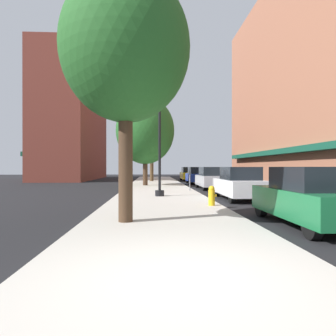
{
  "coord_description": "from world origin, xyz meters",
  "views": [
    {
      "loc": [
        -0.41,
        -4.24,
        1.65
      ],
      "look_at": [
        0.75,
        17.85,
        1.58
      ],
      "focal_mm": 32.14,
      "sensor_mm": 36.0,
      "label": 1
    }
  ],
  "objects_px": {
    "tree_near": "(152,134)",
    "tree_mid": "(145,131)",
    "car_blue": "(197,176)",
    "parking_meter_near": "(190,178)",
    "car_white": "(239,184)",
    "car_green": "(310,197)",
    "fire_hydrant": "(212,195)",
    "car_silver": "(211,178)",
    "car_yellow": "(189,174)",
    "tree_far": "(126,49)",
    "lamppost": "(160,138)"
  },
  "relations": [
    {
      "from": "tree_mid",
      "to": "car_silver",
      "type": "bearing_deg",
      "value": -31.47
    },
    {
      "from": "lamppost",
      "to": "car_yellow",
      "type": "distance_m",
      "value": 20.75
    },
    {
      "from": "car_white",
      "to": "car_yellow",
      "type": "relative_size",
      "value": 1.0
    },
    {
      "from": "tree_mid",
      "to": "car_white",
      "type": "distance_m",
      "value": 12.13
    },
    {
      "from": "lamppost",
      "to": "fire_hydrant",
      "type": "distance_m",
      "value": 5.22
    },
    {
      "from": "fire_hydrant",
      "to": "car_white",
      "type": "xyz_separation_m",
      "value": [
        2.04,
        3.17,
        0.29
      ]
    },
    {
      "from": "car_silver",
      "to": "car_yellow",
      "type": "distance_m",
      "value": 13.78
    },
    {
      "from": "fire_hydrant",
      "to": "parking_meter_near",
      "type": "xyz_separation_m",
      "value": [
        0.09,
        7.68,
        0.43
      ]
    },
    {
      "from": "car_green",
      "to": "tree_far",
      "type": "bearing_deg",
      "value": 176.18
    },
    {
      "from": "car_green",
      "to": "car_yellow",
      "type": "bearing_deg",
      "value": 89.45
    },
    {
      "from": "tree_near",
      "to": "tree_mid",
      "type": "height_order",
      "value": "tree_near"
    },
    {
      "from": "tree_near",
      "to": "fire_hydrant",
      "type": "bearing_deg",
      "value": -83.5
    },
    {
      "from": "car_green",
      "to": "car_white",
      "type": "bearing_deg",
      "value": 89.45
    },
    {
      "from": "parking_meter_near",
      "to": "car_white",
      "type": "bearing_deg",
      "value": -66.63
    },
    {
      "from": "lamppost",
      "to": "parking_meter_near",
      "type": "bearing_deg",
      "value": 60.52
    },
    {
      "from": "car_white",
      "to": "car_yellow",
      "type": "height_order",
      "value": "same"
    },
    {
      "from": "fire_hydrant",
      "to": "car_silver",
      "type": "height_order",
      "value": "car_silver"
    },
    {
      "from": "tree_near",
      "to": "car_blue",
      "type": "distance_m",
      "value": 7.28
    },
    {
      "from": "tree_near",
      "to": "car_blue",
      "type": "bearing_deg",
      "value": -39.18
    },
    {
      "from": "lamppost",
      "to": "tree_far",
      "type": "distance_m",
      "value": 7.67
    },
    {
      "from": "fire_hydrant",
      "to": "car_green",
      "type": "distance_m",
      "value": 4.19
    },
    {
      "from": "fire_hydrant",
      "to": "tree_far",
      "type": "relative_size",
      "value": 0.11
    },
    {
      "from": "fire_hydrant",
      "to": "car_green",
      "type": "height_order",
      "value": "car_green"
    },
    {
      "from": "lamppost",
      "to": "car_white",
      "type": "height_order",
      "value": "lamppost"
    },
    {
      "from": "tree_mid",
      "to": "lamppost",
      "type": "bearing_deg",
      "value": -84.12
    },
    {
      "from": "tree_far",
      "to": "tree_mid",
      "type": "bearing_deg",
      "value": 89.45
    },
    {
      "from": "fire_hydrant",
      "to": "tree_near",
      "type": "distance_m",
      "value": 21.92
    },
    {
      "from": "fire_hydrant",
      "to": "tree_mid",
      "type": "distance_m",
      "value": 14.45
    },
    {
      "from": "tree_mid",
      "to": "car_green",
      "type": "height_order",
      "value": "tree_mid"
    },
    {
      "from": "car_green",
      "to": "fire_hydrant",
      "type": "bearing_deg",
      "value": 118.69
    },
    {
      "from": "parking_meter_near",
      "to": "car_blue",
      "type": "bearing_deg",
      "value": 78.91
    },
    {
      "from": "car_blue",
      "to": "tree_near",
      "type": "bearing_deg",
      "value": 140.87
    },
    {
      "from": "car_blue",
      "to": "car_green",
      "type": "bearing_deg",
      "value": -89.95
    },
    {
      "from": "car_white",
      "to": "car_blue",
      "type": "xyz_separation_m",
      "value": [
        0.0,
        14.46,
        0.0
      ]
    },
    {
      "from": "tree_mid",
      "to": "car_blue",
      "type": "distance_m",
      "value": 7.56
    },
    {
      "from": "fire_hydrant",
      "to": "tree_far",
      "type": "bearing_deg",
      "value": -132.89
    },
    {
      "from": "parking_meter_near",
      "to": "car_white",
      "type": "height_order",
      "value": "car_white"
    },
    {
      "from": "lamppost",
      "to": "car_silver",
      "type": "distance_m",
      "value": 7.95
    },
    {
      "from": "parking_meter_near",
      "to": "car_green",
      "type": "distance_m",
      "value": 11.5
    },
    {
      "from": "parking_meter_near",
      "to": "car_yellow",
      "type": "xyz_separation_m",
      "value": [
        1.95,
        16.55,
        -0.14
      ]
    },
    {
      "from": "fire_hydrant",
      "to": "car_silver",
      "type": "relative_size",
      "value": 0.18
    },
    {
      "from": "fire_hydrant",
      "to": "car_white",
      "type": "relative_size",
      "value": 0.18
    },
    {
      "from": "car_white",
      "to": "car_yellow",
      "type": "bearing_deg",
      "value": 90.32
    },
    {
      "from": "lamppost",
      "to": "tree_near",
      "type": "height_order",
      "value": "tree_near"
    },
    {
      "from": "fire_hydrant",
      "to": "car_yellow",
      "type": "height_order",
      "value": "car_yellow"
    },
    {
      "from": "car_white",
      "to": "car_yellow",
      "type": "distance_m",
      "value": 21.07
    },
    {
      "from": "tree_near",
      "to": "car_silver",
      "type": "distance_m",
      "value": 12.52
    },
    {
      "from": "lamppost",
      "to": "car_silver",
      "type": "bearing_deg",
      "value": 58.0
    },
    {
      "from": "tree_far",
      "to": "car_yellow",
      "type": "distance_m",
      "value": 28.37
    },
    {
      "from": "tree_mid",
      "to": "tree_far",
      "type": "xyz_separation_m",
      "value": [
        -0.16,
        -16.87,
        0.25
      ]
    }
  ]
}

